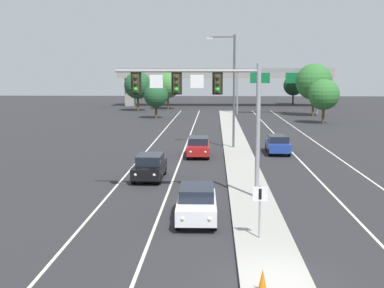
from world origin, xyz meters
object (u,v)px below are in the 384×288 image
(tree_far_left_a, at_px, (138,85))
(tree_far_right_b, at_px, (324,95))
(median_sign_post, at_px, (260,204))
(tree_far_right_a, at_px, (314,82))
(tree_far_right_c, at_px, (293,86))
(traffic_cone_median_nose, at_px, (263,281))
(overhead_signal_mast, at_px, (207,98))
(tree_far_left_c, at_px, (168,86))
(car_oncoming_white, at_px, (197,203))
(car_receding_blue, at_px, (278,144))
(car_oncoming_black, at_px, (150,166))
(street_lamp_median, at_px, (232,84))
(tree_far_left_b, at_px, (156,95))
(car_oncoming_red, at_px, (198,146))
(highway_sign_gantry, at_px, (278,76))

(tree_far_left_a, relative_size, tree_far_right_b, 1.16)
(median_sign_post, bearing_deg, tree_far_right_a, 77.25)
(tree_far_right_c, bearing_deg, traffic_cone_median_nose, -99.19)
(overhead_signal_mast, relative_size, tree_far_left_c, 1.15)
(car_oncoming_white, distance_m, traffic_cone_median_nose, 8.44)
(car_receding_blue, distance_m, traffic_cone_median_nose, 28.29)
(car_oncoming_black, relative_size, car_receding_blue, 1.00)
(street_lamp_median, distance_m, tree_far_left_a, 46.46)
(tree_far_right_a, distance_m, tree_far_left_b, 24.73)
(tree_far_right_a, relative_size, tree_far_left_b, 1.55)
(tree_far_right_c, bearing_deg, tree_far_left_b, -126.74)
(tree_far_left_a, bearing_deg, street_lamp_median, -71.14)
(car_oncoming_red, xyz_separation_m, traffic_cone_median_nose, (2.83, -26.23, -0.31))
(tree_far_right_a, bearing_deg, tree_far_left_c, 150.34)
(tree_far_left_a, height_order, tree_far_right_b, tree_far_left_a)
(car_receding_blue, height_order, tree_far_right_a, tree_far_right_a)
(median_sign_post, relative_size, tree_far_right_c, 0.36)
(traffic_cone_median_nose, relative_size, tree_far_left_b, 0.14)
(tree_far_left_a, distance_m, tree_far_left_c, 6.68)
(highway_sign_gantry, bearing_deg, tree_far_left_b, -155.65)
(overhead_signal_mast, height_order, highway_sign_gantry, highway_sign_gantry)
(tree_far_left_c, xyz_separation_m, tree_far_right_b, (23.15, -25.47, -0.49))
(car_oncoming_red, relative_size, tree_far_right_b, 0.75)
(median_sign_post, relative_size, tree_far_left_a, 0.32)
(street_lamp_median, xyz_separation_m, tree_far_right_b, (13.05, 23.01, -1.90))
(car_oncoming_white, xyz_separation_m, car_oncoming_black, (-3.36, 9.10, 0.00))
(car_oncoming_red, height_order, tree_far_right_b, tree_far_right_b)
(tree_far_left_b, bearing_deg, tree_far_left_c, 89.79)
(car_oncoming_black, xyz_separation_m, tree_far_right_b, (18.73, 36.26, 3.07))
(tree_far_left_c, height_order, tree_far_left_b, tree_far_left_c)
(highway_sign_gantry, height_order, tree_far_right_b, highway_sign_gantry)
(overhead_signal_mast, distance_m, median_sign_post, 8.25)
(traffic_cone_median_nose, bearing_deg, tree_far_left_c, 97.29)
(car_oncoming_red, height_order, car_receding_blue, same)
(tree_far_left_c, xyz_separation_m, tree_far_right_c, (25.33, 15.21, -0.41))
(tree_far_right_b, bearing_deg, tree_far_left_b, 163.99)
(car_oncoming_white, height_order, car_oncoming_black, same)
(median_sign_post, relative_size, highway_sign_gantry, 0.17)
(tree_far_right_a, bearing_deg, tree_far_left_a, 162.43)
(car_oncoming_black, relative_size, car_oncoming_red, 1.00)
(car_oncoming_white, xyz_separation_m, tree_far_right_c, (17.55, 86.04, 3.15))
(car_oncoming_red, bearing_deg, tree_far_right_c, 75.12)
(highway_sign_gantry, bearing_deg, tree_far_right_c, 75.69)
(car_oncoming_white, bearing_deg, highway_sign_gantry, 79.66)
(car_oncoming_red, distance_m, tree_far_left_b, 34.78)
(tree_far_right_a, xyz_separation_m, tree_far_right_b, (-0.90, -11.78, -1.45))
(overhead_signal_mast, xyz_separation_m, tree_far_left_a, (-13.11, 62.34, -0.98))
(tree_far_left_b, bearing_deg, traffic_cone_median_nose, -80.40)
(tree_far_left_a, bearing_deg, tree_far_left_c, 42.64)
(tree_far_right_c, bearing_deg, tree_far_left_c, -149.01)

